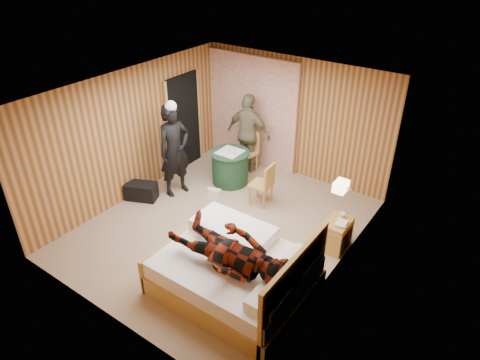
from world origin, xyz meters
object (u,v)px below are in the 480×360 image
Objects in this scene: man_at_table at (249,134)px; bed at (237,272)px; man_on_bed at (229,245)px; round_table at (230,167)px; wall_lamp at (341,186)px; nightstand at (336,234)px; chair_near at (265,182)px; duffel_bag at (141,191)px; woman_standing at (175,151)px; chair_far at (248,148)px.

bed is at bearing 117.60° from man_at_table.
man_at_table is 0.97× the size of man_on_bed.
bed reaches higher than round_table.
wall_lamp is 3.18m from man_at_table.
man_at_table is (-1.93, 3.11, 0.53)m from bed.
nightstand is 2.78m from round_table.
bed is 2.65× the size of round_table.
man_on_bed is at bearing 16.93° from chair_near.
nightstand is 3.82m from duffel_bag.
round_table is 0.46× the size of man_at_table.
man_at_table is at bearing -8.19° from woman_standing.
bed is 3.93× the size of nightstand.
woman_standing is (-2.56, 1.52, 0.59)m from bed.
nightstand is 0.68× the size of round_table.
round_table is at bearing -81.03° from chair_far.
chair_near is (1.03, -0.29, 0.14)m from round_table.
round_table is 0.45× the size of man_on_bed.
nightstand is at bearing 71.70° from chair_near.
chair_far is at bearing 153.37° from nightstand.
wall_lamp is 0.15× the size of man_on_bed.
nightstand is 0.31× the size of man_at_table.
chair_far is 1.37m from chair_near.
wall_lamp is 0.32× the size of round_table.
chair_near is (1.01, -0.93, -0.04)m from chair_far.
woman_standing is at bearing 64.00° from man_at_table.
nightstand is at bearing 102.14° from wall_lamp.
round_table is (-1.93, 2.44, 0.03)m from bed.
duffel_bag is at bearing -105.73° from chair_far.
man_on_bed is (0.93, -2.38, 0.51)m from chair_near.
man_at_table is at bearing 90.00° from round_table.
duffel_bag is 1.05m from woman_standing.
chair_far is 0.53× the size of man_on_bed.
bed is 3.11m from round_table.
bed is 1.15× the size of woman_standing.
chair_near is at bearing 111.38° from man_on_bed.
chair_near is 1.43× the size of duffel_bag.
wall_lamp is at bearing -19.29° from chair_far.
chair_far is at bearing 40.27° from duffel_bag.
wall_lamp is at bearing 65.85° from chair_near.
man_at_table is 3.87m from man_on_bed.
duffel_bag is at bearing 159.78° from woman_standing.
bed is at bearing -40.90° from duffel_bag.
woman_standing reaches higher than chair_near.
man_on_bed reaches higher than round_table.
man_on_bed is (1.94, -3.31, 0.47)m from chair_far.
wall_lamp is 0.14× the size of woman_standing.
woman_standing is 1.72m from man_at_table.
nightstand is at bearing 148.79° from man_at_table.
wall_lamp is 1.98m from chair_near.
duffel_bag is at bearing -124.38° from round_table.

